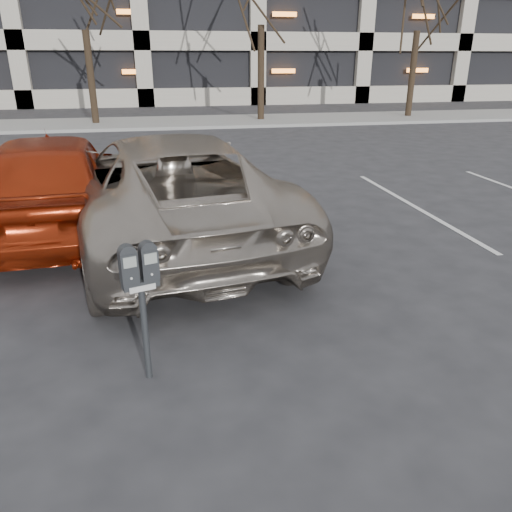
% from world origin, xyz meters
% --- Properties ---
extents(ground, '(140.00, 140.00, 0.00)m').
position_xyz_m(ground, '(0.00, 0.00, 0.00)').
color(ground, '#28282B').
rests_on(ground, ground).
extents(sidewalk, '(80.00, 4.00, 0.12)m').
position_xyz_m(sidewalk, '(0.00, 16.00, 0.06)').
color(sidewalk, gray).
rests_on(sidewalk, ground).
extents(stall_lines, '(16.90, 5.20, 0.00)m').
position_xyz_m(stall_lines, '(-1.40, 2.30, 0.01)').
color(stall_lines, silver).
rests_on(stall_lines, ground).
extents(parking_meter, '(0.34, 0.21, 1.25)m').
position_xyz_m(parking_meter, '(-0.77, -2.33, 0.96)').
color(parking_meter, black).
rests_on(parking_meter, ground).
extents(suv_silver, '(3.66, 6.30, 1.65)m').
position_xyz_m(suv_silver, '(-0.43, 1.27, 0.82)').
color(suv_silver, '#A99D8F').
rests_on(suv_silver, ground).
extents(car_red, '(2.26, 4.93, 1.64)m').
position_xyz_m(car_red, '(-2.26, 2.15, 0.82)').
color(car_red, '#9C280E').
rests_on(car_red, ground).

